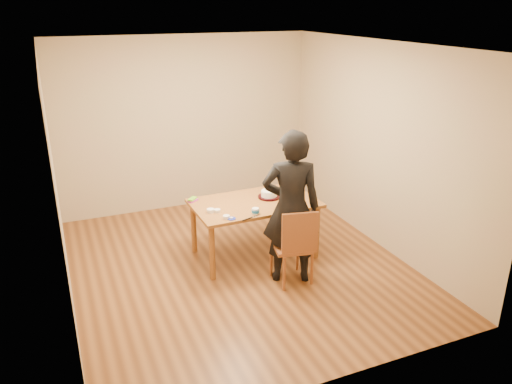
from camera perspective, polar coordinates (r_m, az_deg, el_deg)
name	(u,v)px	position (r m, az deg, el deg)	size (l,w,h in m)	color
room_shell	(227,156)	(6.18, -3.30, 4.10)	(4.00, 4.50, 2.70)	brown
dining_table	(254,203)	(6.37, -0.18, -1.28)	(1.57, 0.93, 0.04)	brown
dining_chair	(292,246)	(5.90, 4.11, -6.20)	(0.42, 0.42, 0.04)	brown
cake_plate	(269,197)	(6.50, 1.50, -0.55)	(0.29, 0.29, 0.02)	#B10B27
cake	(269,194)	(6.48, 1.51, -0.18)	(0.21, 0.21, 0.07)	white
frosting_dome	(269,190)	(6.46, 1.51, 0.20)	(0.20, 0.20, 0.03)	white
frosting_tub	(255,211)	(5.98, -0.06, -2.20)	(0.08, 0.08, 0.07)	white
frosting_lid	(231,219)	(5.87, -2.82, -3.06)	(0.10, 0.10, 0.01)	#1A28A9
frosting_dollop	(231,218)	(5.86, -2.83, -2.94)	(0.04, 0.04, 0.02)	white
ramekin_green	(226,217)	(5.88, -3.41, -2.87)	(0.08, 0.08, 0.04)	white
ramekin_yellow	(211,211)	(6.06, -5.22, -2.13)	(0.09, 0.09, 0.04)	white
ramekin_multi	(217,211)	(6.06, -4.46, -2.15)	(0.08, 0.08, 0.04)	white
candy_box_pink	(193,200)	(6.42, -7.22, -0.96)	(0.14, 0.07, 0.02)	#E1349C
candy_box_green	(192,199)	(6.42, -7.28, -0.78)	(0.13, 0.07, 0.02)	green
spatula	(247,219)	(5.86, -0.99, -3.09)	(0.16, 0.01, 0.01)	black
person	(291,208)	(5.74, 4.02, -1.81)	(0.67, 0.44, 1.85)	black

